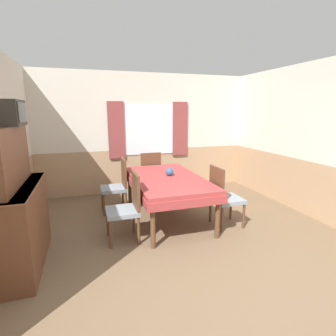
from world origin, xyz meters
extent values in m
plane|color=brown|center=(0.00, 0.00, 0.00)|extent=(16.00, 16.00, 0.00)
cube|color=silver|center=(0.00, 3.86, 1.77)|extent=(5.05, 0.05, 1.65)
cube|color=tan|center=(0.00, 3.86, 0.47)|extent=(5.05, 0.05, 0.95)
cube|color=white|center=(0.06, 3.83, 1.39)|extent=(1.24, 0.01, 1.10)
cube|color=brown|center=(-0.66, 3.81, 1.39)|extent=(0.34, 0.03, 1.21)
cube|color=brown|center=(0.79, 3.81, 1.39)|extent=(0.34, 0.03, 1.21)
cube|color=tan|center=(-2.35, 1.92, 0.47)|extent=(0.05, 4.24, 0.95)
cube|color=silver|center=(2.35, 1.92, 1.77)|extent=(0.05, 4.24, 1.65)
cube|color=tan|center=(2.35, 1.92, 0.47)|extent=(0.05, 4.24, 0.95)
cube|color=#9E3838|center=(-0.05, 2.15, 0.69)|extent=(1.11, 2.00, 0.06)
cube|color=#9E3838|center=(-0.05, 2.15, 0.60)|extent=(1.14, 2.03, 0.12)
cylinder|color=brown|center=(-0.53, 1.23, 0.33)|extent=(0.07, 0.07, 0.66)
cylinder|color=brown|center=(0.42, 1.23, 0.33)|extent=(0.07, 0.07, 0.66)
cylinder|color=brown|center=(-0.53, 3.07, 0.33)|extent=(0.07, 0.07, 0.66)
cylinder|color=brown|center=(0.42, 3.07, 0.33)|extent=(0.07, 0.07, 0.66)
cylinder|color=brown|center=(-1.07, 1.39, 0.20)|extent=(0.04, 0.04, 0.40)
cylinder|color=brown|center=(-1.07, 1.77, 0.20)|extent=(0.04, 0.04, 0.40)
cylinder|color=brown|center=(-0.69, 1.39, 0.20)|extent=(0.04, 0.04, 0.40)
cylinder|color=brown|center=(-0.69, 1.77, 0.20)|extent=(0.04, 0.04, 0.40)
cube|color=gray|center=(-0.88, 1.58, 0.43)|extent=(0.44, 0.44, 0.06)
cube|color=brown|center=(-0.68, 1.58, 0.71)|extent=(0.04, 0.42, 0.51)
cylinder|color=brown|center=(-1.07, 2.53, 0.20)|extent=(0.04, 0.04, 0.40)
cylinder|color=brown|center=(-1.07, 2.91, 0.20)|extent=(0.04, 0.04, 0.40)
cylinder|color=brown|center=(-0.69, 2.53, 0.20)|extent=(0.04, 0.04, 0.40)
cylinder|color=brown|center=(-0.69, 2.91, 0.20)|extent=(0.04, 0.04, 0.40)
cube|color=gray|center=(-0.88, 2.72, 0.43)|extent=(0.44, 0.44, 0.06)
cube|color=brown|center=(-0.68, 2.72, 0.71)|extent=(0.04, 0.42, 0.51)
cylinder|color=brown|center=(0.97, 1.77, 0.20)|extent=(0.04, 0.04, 0.40)
cylinder|color=brown|center=(0.97, 1.39, 0.20)|extent=(0.04, 0.04, 0.40)
cylinder|color=brown|center=(0.59, 1.77, 0.20)|extent=(0.04, 0.04, 0.40)
cylinder|color=brown|center=(0.59, 1.39, 0.20)|extent=(0.04, 0.04, 0.40)
cube|color=gray|center=(0.78, 1.58, 0.43)|extent=(0.44, 0.44, 0.06)
cube|color=brown|center=(0.58, 1.58, 0.71)|extent=(0.04, 0.42, 0.51)
cylinder|color=brown|center=(-0.24, 3.61, 0.20)|extent=(0.04, 0.04, 0.40)
cylinder|color=brown|center=(0.14, 3.61, 0.20)|extent=(0.04, 0.04, 0.40)
cylinder|color=brown|center=(-0.24, 3.23, 0.20)|extent=(0.04, 0.04, 0.40)
cylinder|color=brown|center=(0.14, 3.23, 0.20)|extent=(0.04, 0.04, 0.40)
cube|color=gray|center=(-0.05, 3.42, 0.43)|extent=(0.44, 0.44, 0.06)
cube|color=brown|center=(-0.05, 3.22, 0.71)|extent=(0.42, 0.04, 0.51)
cube|color=brown|center=(-2.09, 1.32, 0.49)|extent=(0.44, 1.29, 0.97)
cube|color=brown|center=(-2.09, 1.32, 0.97)|extent=(0.46, 1.31, 0.02)
cube|color=brown|center=(-2.14, 1.32, 1.30)|extent=(0.24, 1.16, 0.66)
cube|color=#2D2823|center=(-2.09, 1.44, 1.78)|extent=(0.28, 0.49, 0.28)
cube|color=black|center=(-1.95, 1.44, 1.78)|extent=(0.01, 0.40, 0.21)
sphere|color=#335684|center=(0.02, 2.21, 0.79)|extent=(0.14, 0.14, 0.14)
camera|label=1|loc=(-1.30, -1.88, 1.80)|focal=28.00mm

